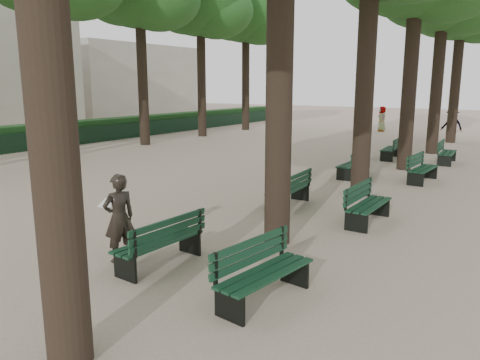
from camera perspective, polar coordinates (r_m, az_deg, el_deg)
The scene contains 17 objects.
ground at distance 8.37m, azimuth -15.13°, elevation -11.13°, with size 120.00×120.00×0.00m, color tan.
tree_far_5 at distance 33.63m, azimuth 0.72°, elevation 20.11°, with size 6.00×6.00×10.45m.
bench_left_0 at distance 8.51m, azimuth -9.77°, elevation -8.54°, with size 0.68×1.83×0.92m.
bench_left_1 at distance 12.43m, azimuth 5.93°, elevation -1.97°, with size 0.68×1.83×0.92m.
bench_left_2 at distance 16.75m, azimuth 13.49°, elevation 1.30°, with size 0.58×1.80×0.92m.
bench_left_3 at distance 21.20m, azimuth 17.85°, elevation 3.18°, with size 0.71×1.84×0.92m.
bench_right_0 at distance 7.10m, azimuth 3.06°, elevation -12.55°, with size 0.80×1.86×0.92m.
bench_right_1 at distance 11.26m, azimuth 15.38°, elevation -3.76°, with size 0.59×1.81×0.92m.
bench_right_2 at distance 16.55m, azimuth 21.38°, elevation 0.70°, with size 0.68×1.83×0.92m.
bench_right_3 at distance 20.81m, azimuth 23.92°, elevation 2.59°, with size 0.67×1.83×0.92m.
man_with_map at distance 8.72m, azimuth -14.52°, elevation -4.51°, with size 0.69×0.72×1.62m.
pedestrian_b at distance 28.78m, azimuth 24.42°, elevation 6.13°, with size 1.21×0.38×1.88m, color #262628.
pedestrian_d at distance 33.51m, azimuth 16.94°, elevation 7.14°, with size 0.83×0.34×1.70m, color #262628.
pedestrian_a at distance 32.99m, azimuth 14.72°, elevation 7.36°, with size 0.92×0.38×1.88m, color #262628.
fence at distance 26.47m, azimuth -19.23°, elevation 5.06°, with size 0.08×42.00×0.90m, color black.
hedge at distance 27.01m, azimuth -20.16°, elevation 5.43°, with size 1.20×42.00×1.20m, color #143B16.
building_far at distance 52.34m, azimuth -15.10°, elevation 11.58°, with size 12.00×16.00×7.00m, color #B7B2A3.
Camera 1 is at (5.86, -5.05, 3.18)m, focal length 35.00 mm.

